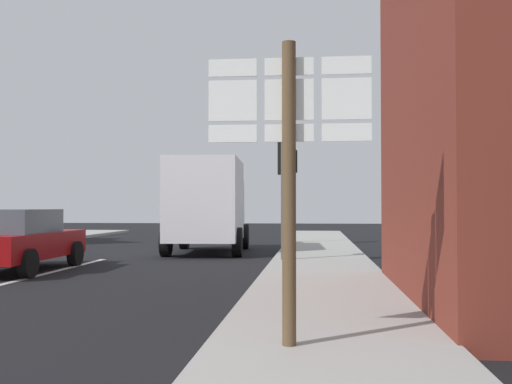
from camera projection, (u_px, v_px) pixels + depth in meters
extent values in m
plane|color=black|center=(76.00, 266.00, 15.24)|extent=(80.00, 80.00, 0.00)
cube|color=#9E9B96|center=(323.00, 275.00, 12.64)|extent=(2.59, 44.00, 0.14)
cube|color=maroon|center=(18.00, 245.00, 14.08)|extent=(1.86, 4.25, 0.60)
cube|color=#47515B|center=(13.00, 221.00, 13.85)|extent=(1.61, 2.14, 0.55)
cylinder|color=black|center=(10.00, 253.00, 15.48)|extent=(0.24, 0.65, 0.64)
cylinder|color=black|center=(75.00, 254.00, 15.36)|extent=(0.24, 0.65, 0.64)
cylinder|color=black|center=(28.00, 263.00, 12.67)|extent=(0.24, 0.65, 0.64)
cube|color=silver|center=(206.00, 200.00, 19.17)|extent=(2.39, 3.81, 2.60)
cube|color=silver|center=(215.00, 209.00, 21.66)|extent=(2.15, 1.41, 2.00)
cube|color=#47515B|center=(215.00, 187.00, 21.73)|extent=(1.76, 0.19, 0.70)
cylinder|color=black|center=(184.00, 236.00, 21.64)|extent=(0.33, 0.91, 0.90)
cylinder|color=black|center=(245.00, 237.00, 21.54)|extent=(0.33, 0.91, 0.90)
cylinder|color=black|center=(166.00, 242.00, 18.24)|extent=(0.33, 0.91, 0.90)
cylinder|color=black|center=(237.00, 242.00, 18.14)|extent=(0.33, 0.91, 0.90)
cylinder|color=brown|center=(289.00, 200.00, 5.98)|extent=(0.14, 0.14, 3.20)
cube|color=white|center=(233.00, 68.00, 6.12)|extent=(0.50, 0.03, 0.18)
cube|color=black|center=(233.00, 68.00, 6.14)|extent=(0.43, 0.01, 0.13)
cube|color=white|center=(233.00, 101.00, 6.11)|extent=(0.50, 0.03, 0.42)
cube|color=black|center=(233.00, 101.00, 6.13)|extent=(0.43, 0.01, 0.32)
cube|color=white|center=(233.00, 134.00, 6.10)|extent=(0.50, 0.03, 0.18)
cube|color=black|center=(233.00, 134.00, 6.12)|extent=(0.43, 0.01, 0.13)
cube|color=white|center=(289.00, 67.00, 6.06)|extent=(0.50, 0.03, 0.18)
cube|color=black|center=(289.00, 67.00, 6.08)|extent=(0.43, 0.01, 0.13)
cube|color=white|center=(289.00, 100.00, 6.06)|extent=(0.50, 0.03, 0.42)
cube|color=black|center=(289.00, 100.00, 6.08)|extent=(0.43, 0.01, 0.32)
cube|color=white|center=(289.00, 133.00, 6.05)|extent=(0.50, 0.03, 0.18)
cube|color=black|center=(289.00, 133.00, 6.07)|extent=(0.43, 0.01, 0.13)
cube|color=white|center=(346.00, 65.00, 6.01)|extent=(0.50, 0.03, 0.18)
cube|color=black|center=(346.00, 66.00, 6.03)|extent=(0.43, 0.01, 0.13)
cube|color=white|center=(347.00, 99.00, 6.00)|extent=(0.50, 0.03, 0.42)
cube|color=black|center=(346.00, 99.00, 6.02)|extent=(0.43, 0.01, 0.32)
cube|color=white|center=(347.00, 132.00, 5.99)|extent=(0.50, 0.03, 0.18)
cube|color=black|center=(347.00, 133.00, 6.01)|extent=(0.43, 0.01, 0.13)
cylinder|color=#47474C|center=(283.00, 202.00, 15.68)|extent=(0.12, 0.12, 3.29)
cube|color=black|center=(283.00, 158.00, 15.91)|extent=(0.30, 0.28, 0.90)
sphere|color=red|center=(284.00, 148.00, 16.05)|extent=(0.18, 0.18, 0.18)
sphere|color=#3C2303|center=(284.00, 159.00, 16.04)|extent=(0.18, 0.18, 0.18)
sphere|color=black|center=(284.00, 169.00, 16.04)|extent=(0.18, 0.18, 0.18)
cylinder|color=#47474C|center=(293.00, 198.00, 23.45)|extent=(0.12, 0.12, 3.79)
cube|color=black|center=(294.00, 161.00, 23.69)|extent=(0.30, 0.28, 0.90)
sphere|color=red|center=(294.00, 155.00, 23.83)|extent=(0.18, 0.18, 0.18)
sphere|color=#3C2303|center=(294.00, 162.00, 23.83)|extent=(0.18, 0.18, 0.18)
sphere|color=black|center=(294.00, 169.00, 23.82)|extent=(0.18, 0.18, 0.18)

